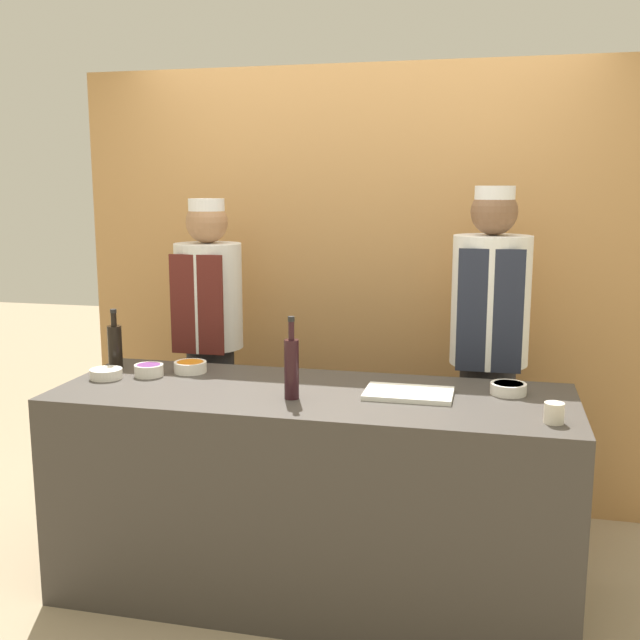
# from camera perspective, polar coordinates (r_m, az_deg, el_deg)

# --- Properties ---
(ground_plane) EXTENTS (14.00, 14.00, 0.00)m
(ground_plane) POSITION_cam_1_polar(r_m,az_deg,el_deg) (3.52, -0.61, -19.88)
(ground_plane) COLOR tan
(cabinet_wall) EXTENTS (3.15, 0.18, 2.40)m
(cabinet_wall) POSITION_cam_1_polar(r_m,az_deg,el_deg) (4.20, 3.07, 2.43)
(cabinet_wall) COLOR #B7844C
(cabinet_wall) RESTS_ON ground_plane
(counter) EXTENTS (2.18, 0.77, 0.91)m
(counter) POSITION_cam_1_polar(r_m,az_deg,el_deg) (3.32, -0.62, -13.06)
(counter) COLOR #3D3833
(counter) RESTS_ON ground_plane
(sauce_bowl_green) EXTENTS (0.15, 0.15, 0.05)m
(sauce_bowl_green) POSITION_cam_1_polar(r_m,az_deg,el_deg) (3.22, 14.16, -5.05)
(sauce_bowl_green) COLOR white
(sauce_bowl_green) RESTS_ON counter
(sauce_bowl_brown) EXTENTS (0.14, 0.14, 0.04)m
(sauce_bowl_brown) POSITION_cam_1_polar(r_m,az_deg,el_deg) (3.50, -16.01, -3.92)
(sauce_bowl_brown) COLOR white
(sauce_bowl_brown) RESTS_ON counter
(sauce_bowl_purple) EXTENTS (0.13, 0.13, 0.05)m
(sauce_bowl_purple) POSITION_cam_1_polar(r_m,az_deg,el_deg) (3.50, -12.91, -3.70)
(sauce_bowl_purple) COLOR white
(sauce_bowl_purple) RESTS_ON counter
(sauce_bowl_orange) EXTENTS (0.15, 0.15, 0.05)m
(sauce_bowl_orange) POSITION_cam_1_polar(r_m,az_deg,el_deg) (3.53, -9.85, -3.50)
(sauce_bowl_orange) COLOR white
(sauce_bowl_orange) RESTS_ON counter
(cutting_board) EXTENTS (0.36, 0.23, 0.02)m
(cutting_board) POSITION_cam_1_polar(r_m,az_deg,el_deg) (3.12, 6.77, -5.58)
(cutting_board) COLOR white
(cutting_board) RESTS_ON counter
(bottle_soy) EXTENTS (0.07, 0.07, 0.28)m
(bottle_soy) POSITION_cam_1_polar(r_m,az_deg,el_deg) (3.67, -15.35, -1.87)
(bottle_soy) COLOR black
(bottle_soy) RESTS_ON counter
(bottle_wine) EXTENTS (0.06, 0.06, 0.34)m
(bottle_wine) POSITION_cam_1_polar(r_m,az_deg,el_deg) (3.04, -2.18, -3.58)
(bottle_wine) COLOR black
(bottle_wine) RESTS_ON counter
(cup_cream) EXTENTS (0.07, 0.07, 0.08)m
(cup_cream) POSITION_cam_1_polar(r_m,az_deg,el_deg) (2.88, 17.40, -6.77)
(cup_cream) COLOR silver
(cup_cream) RESTS_ON counter
(chef_left) EXTENTS (0.35, 0.35, 1.70)m
(chef_left) POSITION_cam_1_polar(r_m,az_deg,el_deg) (4.00, -8.38, -2.01)
(chef_left) COLOR #28282D
(chef_left) RESTS_ON ground_plane
(chef_right) EXTENTS (0.37, 0.37, 1.77)m
(chef_right) POSITION_cam_1_polar(r_m,az_deg,el_deg) (3.72, 12.71, -2.60)
(chef_right) COLOR #28282D
(chef_right) RESTS_ON ground_plane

